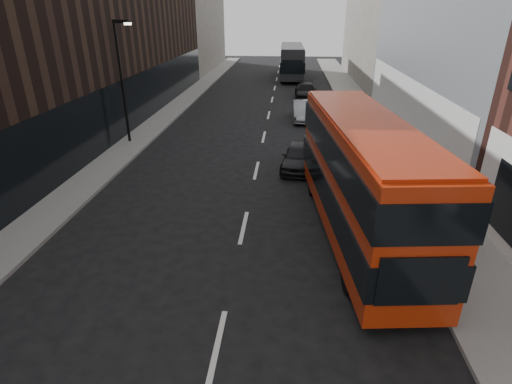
% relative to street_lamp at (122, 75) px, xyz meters
% --- Properties ---
extents(sidewalk_right, '(3.00, 80.00, 0.15)m').
position_rel_street_lamp_xyz_m(sidewalk_right, '(15.72, 7.00, -4.11)').
color(sidewalk_right, slate).
rests_on(sidewalk_right, ground).
extents(sidewalk_left, '(2.00, 80.00, 0.15)m').
position_rel_street_lamp_xyz_m(sidewalk_left, '(0.22, 7.00, -4.11)').
color(sidewalk_left, slate).
rests_on(sidewalk_left, ground).
extents(building_left_mid, '(5.00, 24.00, 14.00)m').
position_rel_street_lamp_xyz_m(building_left_mid, '(-3.28, 12.00, 2.82)').
color(building_left_mid, black).
rests_on(building_left_mid, ground).
extents(building_left_far, '(5.00, 20.00, 13.00)m').
position_rel_street_lamp_xyz_m(building_left_far, '(-3.28, 34.00, 2.32)').
color(building_left_far, slate).
rests_on(building_left_far, ground).
extents(street_lamp, '(1.06, 0.22, 7.00)m').
position_rel_street_lamp_xyz_m(street_lamp, '(0.00, 0.00, 0.00)').
color(street_lamp, black).
rests_on(street_lamp, sidewalk_left).
extents(red_bus, '(3.71, 10.95, 4.35)m').
position_rel_street_lamp_xyz_m(red_bus, '(12.43, -10.09, -1.77)').
color(red_bus, '#B6280B').
rests_on(red_bus, ground).
extents(grey_bus, '(2.91, 11.67, 3.75)m').
position_rel_street_lamp_xyz_m(grey_bus, '(9.96, 27.35, -2.17)').
color(grey_bus, black).
rests_on(grey_bus, ground).
extents(car_a, '(2.07, 4.06, 1.32)m').
position_rel_street_lamp_xyz_m(car_a, '(10.40, -3.49, -3.52)').
color(car_a, black).
rests_on(car_a, ground).
extents(car_b, '(1.65, 4.35, 1.42)m').
position_rel_street_lamp_xyz_m(car_b, '(10.87, 6.72, -3.47)').
color(car_b, gray).
rests_on(car_b, ground).
extents(car_c, '(2.07, 4.78, 1.37)m').
position_rel_street_lamp_xyz_m(car_c, '(11.33, 14.76, -3.50)').
color(car_c, black).
rests_on(car_c, ground).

